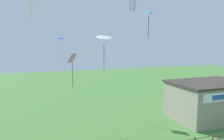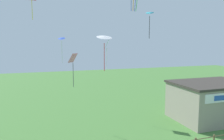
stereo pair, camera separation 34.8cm
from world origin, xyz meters
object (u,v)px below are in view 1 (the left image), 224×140
object	(u,v)px
kite_green_diamond	(105,48)
kite_pink_diamond	(72,63)
kite_white_delta	(104,37)
kite_blue_delta	(60,40)
kite_cyan_delta	(149,15)
seaside_building	(209,100)

from	to	relation	value
kite_green_diamond	kite_pink_diamond	world-z (taller)	kite_green_diamond
kite_white_delta	kite_blue_delta	world-z (taller)	kite_white_delta
kite_green_diamond	kite_cyan_delta	world-z (taller)	kite_cyan_delta
kite_pink_diamond	kite_blue_delta	bearing A→B (deg)	94.20
seaside_building	kite_green_diamond	xyz separation A→B (m)	(-10.77, 5.27, 5.92)
kite_white_delta	kite_cyan_delta	size ratio (longest dim) A/B	1.18
seaside_building	kite_blue_delta	size ratio (longest dim) A/B	3.03
kite_white_delta	kite_blue_delta	xyz separation A→B (m)	(-2.68, 7.24, -0.15)
seaside_building	kite_white_delta	world-z (taller)	kite_white_delta
kite_blue_delta	kite_pink_diamond	world-z (taller)	kite_blue_delta
kite_blue_delta	kite_pink_diamond	xyz separation A→B (m)	(0.39, -5.36, -1.99)
kite_green_diamond	kite_pink_diamond	size ratio (longest dim) A/B	1.17
kite_green_diamond	kite_cyan_delta	xyz separation A→B (m)	(2.30, -6.11, 3.17)
kite_green_diamond	seaside_building	bearing A→B (deg)	-26.08
kite_white_delta	kite_pink_diamond	world-z (taller)	kite_white_delta
seaside_building	kite_pink_diamond	bearing A→B (deg)	-178.87
kite_blue_delta	kite_pink_diamond	size ratio (longest dim) A/B	0.97
kite_pink_diamond	kite_green_diamond	bearing A→B (deg)	49.45
kite_cyan_delta	kite_blue_delta	distance (m)	9.78
kite_white_delta	kite_pink_diamond	bearing A→B (deg)	140.70
kite_white_delta	kite_cyan_delta	xyz separation A→B (m)	(4.78, 1.35, 2.16)
kite_white_delta	kite_green_diamond	distance (m)	7.92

